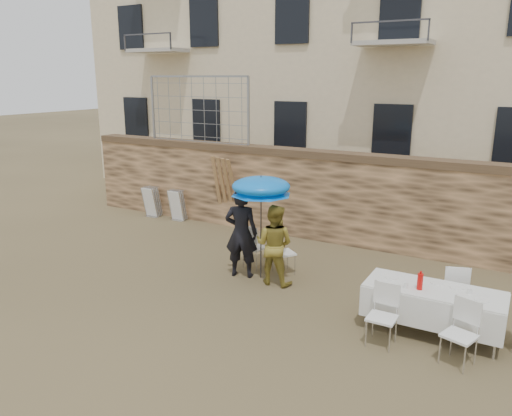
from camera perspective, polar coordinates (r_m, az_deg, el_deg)
The scene contains 16 objects.
ground at distance 9.14m, azimuth -9.16°, elevation -11.31°, with size 80.00×80.00×0.00m, color brown.
stone_wall at distance 12.83m, azimuth 4.58°, elevation 1.71°, with size 13.00×0.50×2.20m, color olive.
chain_link_fence at distance 14.04m, azimuth -6.63°, elevation 11.04°, with size 3.20×0.06×1.80m, color gray, non-canonical shape.
man_suit at distance 10.11m, azimuth -1.70°, elevation -2.87°, with size 0.68×0.44×1.85m, color black.
woman_dress at distance 9.80m, azimuth 2.08°, elevation -4.20°, with size 0.78×0.61×1.61m, color gold.
umbrella at distance 9.76m, azimuth 0.58°, elevation 2.13°, with size 1.20×1.20×1.97m.
couple_chair_left at distance 10.70m, azimuth -0.16°, elevation -4.37°, with size 0.48×0.48×0.96m, color white, non-canonical shape.
couple_chair_right at distance 10.39m, azimuth 3.22°, elevation -4.99°, with size 0.48×0.48×0.96m, color white, non-canonical shape.
banquet_table at distance 8.41m, azimuth 19.70°, elevation -8.93°, with size 2.10×0.85×0.78m.
soda_bottle at distance 8.24m, azimuth 18.24°, elevation -7.99°, with size 0.09×0.09×0.26m, color red.
table_chair_front_left at distance 7.95m, azimuth 14.22°, elevation -11.90°, with size 0.48×0.48×0.96m, color white, non-canonical shape.
table_chair_front_right at distance 7.79m, azimuth 22.23°, elevation -13.19°, with size 0.48×0.48×0.96m, color white, non-canonical shape.
table_chair_back at distance 9.22m, azimuth 21.69°, elevation -8.70°, with size 0.48×0.48×0.96m, color white, non-canonical shape.
chair_stack_left at distance 14.97m, azimuth -11.49°, elevation 0.84°, with size 0.46×0.40×0.92m, color white, non-canonical shape.
chair_stack_right at distance 14.41m, azimuth -8.77°, elevation 0.42°, with size 0.46×0.32×0.92m, color white, non-canonical shape.
wood_planks at distance 13.44m, azimuth -3.28°, elevation 1.89°, with size 0.70×0.20×2.00m, color #A37749, non-canonical shape.
Camera 1 is at (5.21, -6.36, 3.99)m, focal length 35.00 mm.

